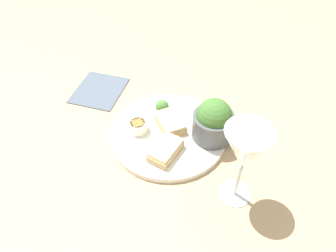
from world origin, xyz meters
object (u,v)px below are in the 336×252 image
object	(u,v)px
salad_bowl	(213,121)
cheese_toast_far	(166,150)
sauce_ramekin	(138,126)
cheese_toast_near	(170,123)
napkin	(99,90)
wine_glass	(245,152)

from	to	relation	value
salad_bowl	cheese_toast_far	world-z (taller)	salad_bowl
salad_bowl	sauce_ramekin	world-z (taller)	salad_bowl
salad_bowl	cheese_toast_near	world-z (taller)	salad_bowl
napkin	cheese_toast_near	bearing A→B (deg)	50.38
sauce_ramekin	wine_glass	size ratio (longest dim) A/B	0.24
sauce_ramekin	napkin	xyz separation A→B (m)	(-0.17, -0.12, -0.03)
sauce_ramekin	cheese_toast_far	world-z (taller)	sauce_ramekin
salad_bowl	napkin	bearing A→B (deg)	-123.51
wine_glass	cheese_toast_near	bearing A→B (deg)	-145.68
cheese_toast_near	napkin	world-z (taller)	cheese_toast_near
salad_bowl	sauce_ramekin	xyz separation A→B (m)	(-0.02, -0.18, -0.03)
wine_glass	napkin	world-z (taller)	wine_glass
cheese_toast_near	cheese_toast_far	world-z (taller)	same
cheese_toast_near	salad_bowl	bearing A→B (deg)	71.47
cheese_toast_near	wine_glass	world-z (taller)	wine_glass
sauce_ramekin	cheese_toast_near	bearing A→B (deg)	98.09
salad_bowl	cheese_toast_near	bearing A→B (deg)	-108.53
salad_bowl	napkin	world-z (taller)	salad_bowl
cheese_toast_far	salad_bowl	bearing A→B (deg)	115.84
cheese_toast_near	wine_glass	xyz separation A→B (m)	(0.19, 0.13, 0.11)
cheese_toast_far	wine_glass	xyz separation A→B (m)	(0.10, 0.14, 0.11)
sauce_ramekin	napkin	size ratio (longest dim) A/B	0.25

